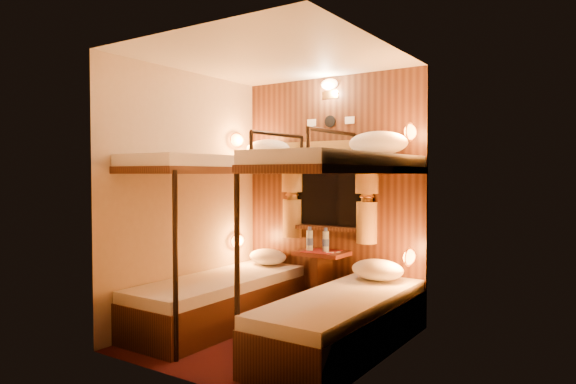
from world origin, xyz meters
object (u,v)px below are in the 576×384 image
Objects in this scene: bunk_left at (220,266)px; bottle_right at (326,241)px; bottle_left at (310,240)px; table at (322,275)px; bunk_right at (343,282)px.

bunk_left is 7.98× the size of bottle_right.
bottle_left reaches higher than bottle_right.
bunk_left reaches higher than bottle_right.
table is at bearing 15.76° from bottle_left.
bunk_right is at bearing 0.00° from bunk_left.
bottle_right reaches higher than table.
bunk_left is 1.02m from table.
bunk_right is 1.01m from bottle_right.
table is 2.75× the size of bottle_right.
bunk_left is 1.06m from bottle_right.
bottle_left is at bearing 54.75° from bunk_left.
bunk_left is 1.30m from bunk_right.
bottle_left is at bearing -164.24° from table.
bunk_right is at bearing -44.24° from bottle_left.
bunk_left is 7.89× the size of bottle_left.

